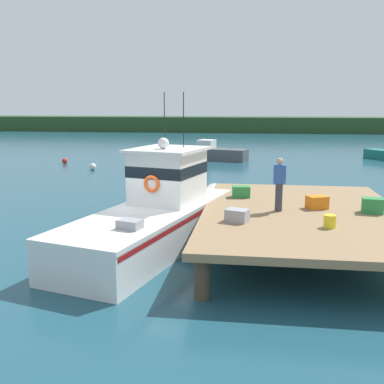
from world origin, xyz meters
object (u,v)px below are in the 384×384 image
(crate_single_far, at_px, (237,215))
(bait_bucket, at_px, (330,221))
(mooring_buoy_outer, at_px, (93,167))
(crate_stack_mid_dock, at_px, (317,202))
(deckhand_by_the_boat, at_px, (279,183))
(mooring_buoy_channel_marker, at_px, (279,174))
(crate_stack_near_edge, at_px, (241,192))
(crate_single_by_cleat, at_px, (373,206))
(main_fishing_boat, at_px, (160,212))
(mooring_buoy_spare_mooring, at_px, (65,161))
(moored_boat_near_channel, at_px, (211,153))

(crate_single_far, distance_m, bait_bucket, 2.46)
(bait_bucket, relative_size, mooring_buoy_outer, 0.73)
(crate_stack_mid_dock, bearing_deg, crate_single_far, -141.05)
(deckhand_by_the_boat, bearing_deg, mooring_buoy_channel_marker, 86.89)
(crate_stack_mid_dock, relative_size, bait_bucket, 1.76)
(crate_stack_near_edge, height_order, mooring_buoy_channel_marker, crate_stack_near_edge)
(crate_single_by_cleat, relative_size, mooring_buoy_outer, 1.29)
(main_fishing_boat, height_order, mooring_buoy_spare_mooring, main_fishing_boat)
(crate_stack_near_edge, height_order, mooring_buoy_spare_mooring, crate_stack_near_edge)
(crate_stack_near_edge, bearing_deg, crate_single_by_cleat, -24.78)
(main_fishing_boat, relative_size, deckhand_by_the_boat, 6.10)
(deckhand_by_the_boat, xyz_separation_m, mooring_buoy_channel_marker, (0.78, 14.37, -1.88))
(main_fishing_boat, xyz_separation_m, crate_single_far, (2.54, -1.62, 0.37))
(bait_bucket, height_order, moored_boat_near_channel, moored_boat_near_channel)
(main_fishing_boat, relative_size, mooring_buoy_outer, 21.31)
(crate_single_by_cleat, distance_m, moored_boat_near_channel, 23.69)
(main_fishing_boat, relative_size, mooring_buoy_channel_marker, 27.25)
(crate_single_by_cleat, xyz_separation_m, mooring_buoy_outer, (-14.42, 15.55, -1.19))
(main_fishing_boat, distance_m, mooring_buoy_outer, 17.42)
(crate_single_far, height_order, bait_bucket, crate_single_far)
(main_fishing_boat, height_order, crate_stack_mid_dock, main_fishing_boat)
(crate_stack_mid_dock, relative_size, mooring_buoy_spare_mooring, 1.45)
(crate_single_by_cleat, height_order, mooring_buoy_channel_marker, crate_single_by_cleat)
(crate_single_far, height_order, crate_stack_near_edge, crate_stack_near_edge)
(deckhand_by_the_boat, bearing_deg, moored_boat_near_channel, 100.48)
(crate_single_by_cleat, height_order, moored_boat_near_channel, crate_single_by_cleat)
(mooring_buoy_outer, bearing_deg, mooring_buoy_spare_mooring, 137.74)
(moored_boat_near_channel, bearing_deg, crate_stack_near_edge, -81.75)
(mooring_buoy_outer, bearing_deg, mooring_buoy_channel_marker, -6.02)
(mooring_buoy_outer, bearing_deg, moored_boat_near_channel, 43.54)
(mooring_buoy_outer, height_order, mooring_buoy_spare_mooring, mooring_buoy_outer)
(main_fishing_boat, distance_m, moored_boat_near_channel, 22.58)
(bait_bucket, relative_size, moored_boat_near_channel, 0.05)
(main_fishing_boat, distance_m, crate_single_far, 3.03)
(bait_bucket, bearing_deg, crate_single_far, 173.16)
(crate_stack_mid_dock, height_order, bait_bucket, crate_stack_mid_dock)
(crate_stack_mid_dock, height_order, moored_boat_near_channel, crate_stack_mid_dock)
(bait_bucket, bearing_deg, mooring_buoy_spare_mooring, 128.44)
(bait_bucket, bearing_deg, mooring_buoy_channel_marker, 91.66)
(moored_boat_near_channel, height_order, mooring_buoy_channel_marker, moored_boat_near_channel)
(mooring_buoy_channel_marker, bearing_deg, bait_bucket, -88.34)
(crate_stack_mid_dock, distance_m, deckhand_by_the_boat, 1.47)
(moored_boat_near_channel, relative_size, mooring_buoy_outer, 13.56)
(deckhand_by_the_boat, bearing_deg, crate_single_far, -129.87)
(crate_stack_mid_dock, bearing_deg, mooring_buoy_outer, 130.29)
(crate_single_far, xyz_separation_m, mooring_buoy_spare_mooring, (-13.75, 20.11, -1.17))
(mooring_buoy_outer, distance_m, mooring_buoy_channel_marker, 12.50)
(crate_stack_near_edge, bearing_deg, bait_bucket, -56.50)
(mooring_buoy_spare_mooring, bearing_deg, crate_single_by_cleat, -46.30)
(crate_single_far, relative_size, moored_boat_near_channel, 0.09)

